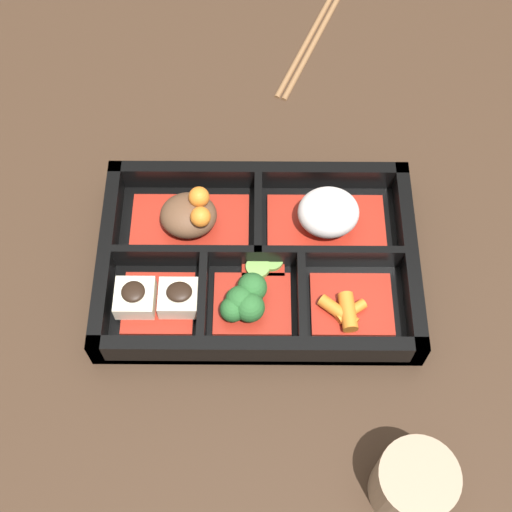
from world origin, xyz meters
TOP-DOWN VIEW (x-y plane):
  - ground_plane at (0.00, 0.00)m, footprint 3.00×3.00m
  - bento_base at (0.00, 0.00)m, footprint 0.32×0.22m
  - bento_rim at (-0.00, -0.00)m, footprint 0.32×0.22m
  - bowl_stew at (-0.07, 0.04)m, footprint 0.13×0.08m
  - bowl_rice at (0.07, 0.04)m, footprint 0.13×0.08m
  - bowl_tofu at (-0.10, -0.05)m, footprint 0.09×0.07m
  - bowl_greens at (-0.01, -0.05)m, footprint 0.08×0.07m
  - bowl_carrots at (0.09, -0.05)m, footprint 0.08×0.07m
  - bowl_pickles at (0.00, -0.00)m, footprint 0.04×0.04m
  - tea_cup at (0.13, -0.23)m, footprint 0.07×0.07m
  - chopsticks at (0.07, 0.33)m, footprint 0.10×0.20m

SIDE VIEW (x-z plane):
  - ground_plane at x=0.00m, z-range 0.00..0.00m
  - chopsticks at x=0.07m, z-range 0.00..0.01m
  - bento_base at x=0.00m, z-range 0.00..0.01m
  - bowl_pickles at x=0.00m, z-range 0.01..0.02m
  - bowl_carrots at x=0.09m, z-range 0.01..0.03m
  - bento_rim at x=0.00m, z-range 0.00..0.04m
  - bowl_tofu at x=-0.10m, z-range 0.01..0.04m
  - bowl_greens at x=-0.01m, z-range 0.01..0.04m
  - bowl_stew at x=-0.07m, z-range 0.00..0.06m
  - bowl_rice at x=0.07m, z-range 0.01..0.06m
  - tea_cup at x=0.13m, z-range 0.00..0.07m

